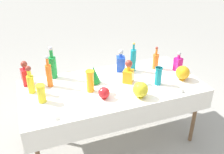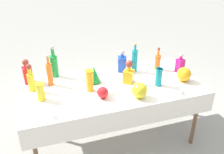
{
  "view_description": "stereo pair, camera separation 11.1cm",
  "coord_description": "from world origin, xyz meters",
  "px_view_note": "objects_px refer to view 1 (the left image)",
  "views": [
    {
      "loc": [
        -0.83,
        -2.21,
        2.13
      ],
      "look_at": [
        0.0,
        0.0,
        0.86
      ],
      "focal_mm": 40.0,
      "sensor_mm": 36.0,
      "label": 1
    },
    {
      "loc": [
        -0.72,
        -2.25,
        2.13
      ],
      "look_at": [
        0.0,
        0.0,
        0.86
      ],
      "focal_mm": 40.0,
      "sensor_mm": 36.0,
      "label": 2
    }
  ],
  "objects_px": {
    "tall_bottle_4": "(156,61)",
    "square_decanter_0": "(178,63)",
    "square_decanter_3": "(26,75)",
    "cardboard_box_behind_right": "(77,95)",
    "square_decanter_1": "(128,73)",
    "slender_vase_0": "(158,75)",
    "tall_bottle_1": "(30,81)",
    "tall_bottle_2": "(53,66)",
    "tall_bottle_0": "(49,74)",
    "round_bowl_0": "(140,90)",
    "slender_vase_1": "(90,81)",
    "slender_vase_2": "(41,93)",
    "square_decanter_2": "(121,63)",
    "fluted_vase_0": "(94,75)",
    "cardboard_box_behind_left": "(85,85)",
    "round_bowl_2": "(183,73)",
    "round_bowl_1": "(104,93)",
    "tall_bottle_3": "(133,60)"
  },
  "relations": [
    {
      "from": "slender_vase_1",
      "to": "slender_vase_2",
      "type": "height_order",
      "value": "slender_vase_1"
    },
    {
      "from": "tall_bottle_4",
      "to": "square_decanter_0",
      "type": "distance_m",
      "value": 0.27
    },
    {
      "from": "tall_bottle_4",
      "to": "slender_vase_0",
      "type": "bearing_deg",
      "value": -115.15
    },
    {
      "from": "tall_bottle_1",
      "to": "tall_bottle_2",
      "type": "relative_size",
      "value": 0.79
    },
    {
      "from": "tall_bottle_1",
      "to": "round_bowl_0",
      "type": "distance_m",
      "value": 1.12
    },
    {
      "from": "square_decanter_1",
      "to": "fluted_vase_0",
      "type": "bearing_deg",
      "value": 162.17
    },
    {
      "from": "tall_bottle_3",
      "to": "round_bowl_0",
      "type": "xyz_separation_m",
      "value": [
        -0.18,
        -0.56,
        -0.06
      ]
    },
    {
      "from": "tall_bottle_0",
      "to": "square_decanter_0",
      "type": "xyz_separation_m",
      "value": [
        1.5,
        -0.16,
        -0.05
      ]
    },
    {
      "from": "tall_bottle_0",
      "to": "round_bowl_1",
      "type": "bearing_deg",
      "value": -42.89
    },
    {
      "from": "tall_bottle_1",
      "to": "round_bowl_1",
      "type": "relative_size",
      "value": 2.48
    },
    {
      "from": "square_decanter_3",
      "to": "slender_vase_0",
      "type": "distance_m",
      "value": 1.43
    },
    {
      "from": "square_decanter_0",
      "to": "square_decanter_3",
      "type": "distance_m",
      "value": 1.76
    },
    {
      "from": "tall_bottle_0",
      "to": "square_decanter_3",
      "type": "height_order",
      "value": "tall_bottle_0"
    },
    {
      "from": "square_decanter_3",
      "to": "cardboard_box_behind_left",
      "type": "xyz_separation_m",
      "value": [
        0.85,
        0.83,
        -0.75
      ]
    },
    {
      "from": "tall_bottle_2",
      "to": "round_bowl_0",
      "type": "bearing_deg",
      "value": -44.04
    },
    {
      "from": "square_decanter_2",
      "to": "slender_vase_1",
      "type": "bearing_deg",
      "value": -145.24
    },
    {
      "from": "tall_bottle_1",
      "to": "tall_bottle_4",
      "type": "xyz_separation_m",
      "value": [
        1.48,
        0.05,
        -0.03
      ]
    },
    {
      "from": "round_bowl_2",
      "to": "cardboard_box_behind_left",
      "type": "distance_m",
      "value": 1.71
    },
    {
      "from": "tall_bottle_3",
      "to": "slender_vase_2",
      "type": "distance_m",
      "value": 1.15
    },
    {
      "from": "tall_bottle_0",
      "to": "round_bowl_2",
      "type": "distance_m",
      "value": 1.47
    },
    {
      "from": "fluted_vase_0",
      "to": "round_bowl_2",
      "type": "height_order",
      "value": "fluted_vase_0"
    },
    {
      "from": "tall_bottle_4",
      "to": "square_decanter_1",
      "type": "relative_size",
      "value": 1.07
    },
    {
      "from": "slender_vase_2",
      "to": "tall_bottle_2",
      "type": "bearing_deg",
      "value": 68.23
    },
    {
      "from": "tall_bottle_4",
      "to": "square_decanter_0",
      "type": "bearing_deg",
      "value": -33.03
    },
    {
      "from": "square_decanter_3",
      "to": "round_bowl_1",
      "type": "bearing_deg",
      "value": -38.72
    },
    {
      "from": "round_bowl_0",
      "to": "tall_bottle_1",
      "type": "bearing_deg",
      "value": 155.05
    },
    {
      "from": "square_decanter_2",
      "to": "round_bowl_1",
      "type": "xyz_separation_m",
      "value": [
        -0.39,
        -0.51,
        -0.04
      ]
    },
    {
      "from": "slender_vase_1",
      "to": "round_bowl_2",
      "type": "height_order",
      "value": "slender_vase_1"
    },
    {
      "from": "tall_bottle_2",
      "to": "round_bowl_1",
      "type": "relative_size",
      "value": 3.12
    },
    {
      "from": "slender_vase_1",
      "to": "fluted_vase_0",
      "type": "bearing_deg",
      "value": 61.73
    },
    {
      "from": "tall_bottle_3",
      "to": "square_decanter_2",
      "type": "xyz_separation_m",
      "value": [
        -0.14,
        0.05,
        -0.04
      ]
    },
    {
      "from": "slender_vase_2",
      "to": "slender_vase_1",
      "type": "bearing_deg",
      "value": 3.13
    },
    {
      "from": "round_bowl_0",
      "to": "cardboard_box_behind_right",
      "type": "bearing_deg",
      "value": 107.96
    },
    {
      "from": "square_decanter_3",
      "to": "cardboard_box_behind_right",
      "type": "relative_size",
      "value": 0.64
    },
    {
      "from": "tall_bottle_4",
      "to": "square_decanter_2",
      "type": "distance_m",
      "value": 0.44
    },
    {
      "from": "square_decanter_3",
      "to": "slender_vase_2",
      "type": "bearing_deg",
      "value": -74.44
    },
    {
      "from": "square_decanter_0",
      "to": "square_decanter_2",
      "type": "distance_m",
      "value": 0.69
    },
    {
      "from": "tall_bottle_2",
      "to": "tall_bottle_3",
      "type": "height_order",
      "value": "tall_bottle_2"
    },
    {
      "from": "square_decanter_1",
      "to": "slender_vase_0",
      "type": "distance_m",
      "value": 0.33
    },
    {
      "from": "slender_vase_0",
      "to": "round_bowl_2",
      "type": "bearing_deg",
      "value": -0.56
    },
    {
      "from": "square_decanter_2",
      "to": "cardboard_box_behind_left",
      "type": "bearing_deg",
      "value": 105.1
    },
    {
      "from": "tall_bottle_4",
      "to": "round_bowl_2",
      "type": "height_order",
      "value": "tall_bottle_4"
    },
    {
      "from": "round_bowl_2",
      "to": "square_decanter_3",
      "type": "bearing_deg",
      "value": 163.15
    },
    {
      "from": "slender_vase_0",
      "to": "tall_bottle_4",
      "type": "bearing_deg",
      "value": 64.85
    },
    {
      "from": "tall_bottle_2",
      "to": "round_bowl_0",
      "type": "height_order",
      "value": "tall_bottle_2"
    },
    {
      "from": "square_decanter_2",
      "to": "round_bowl_1",
      "type": "height_order",
      "value": "square_decanter_2"
    },
    {
      "from": "tall_bottle_4",
      "to": "square_decanter_1",
      "type": "distance_m",
      "value": 0.49
    },
    {
      "from": "tall_bottle_0",
      "to": "tall_bottle_3",
      "type": "xyz_separation_m",
      "value": [
        0.99,
        0.03,
        0.0
      ]
    },
    {
      "from": "tall_bottle_0",
      "to": "slender_vase_0",
      "type": "height_order",
      "value": "tall_bottle_0"
    },
    {
      "from": "tall_bottle_2",
      "to": "square_decanter_1",
      "type": "height_order",
      "value": "tall_bottle_2"
    }
  ]
}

